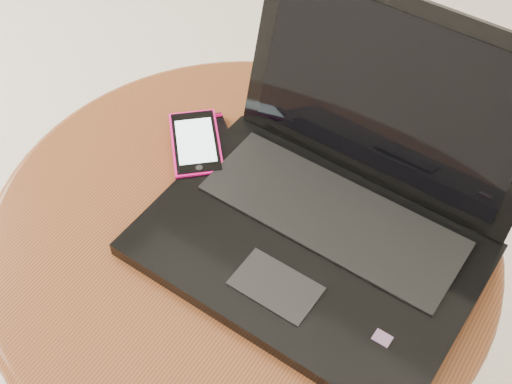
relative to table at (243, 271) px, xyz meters
The scene contains 4 objects.
table is the anchor object (origin of this frame).
laptop 0.18m from the table, 28.29° to the left, with size 0.38×0.34×0.24m.
phone_black 0.17m from the table, 141.97° to the left, with size 0.12×0.12×0.01m.
phone_pink 0.18m from the table, 151.00° to the left, with size 0.12×0.13×0.01m.
Camera 1 is at (0.36, -0.29, 1.15)m, focal length 47.83 mm.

